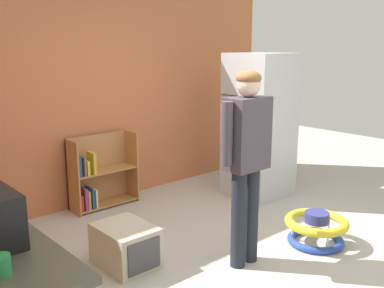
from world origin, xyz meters
The scene contains 8 objects.
ground_plane centered at (0.00, 0.00, 0.00)m, with size 12.00×12.00×0.00m, color #B8B2AC.
back_wall centered at (0.00, 2.33, 1.35)m, with size 5.20×0.06×2.70m, color #C26A42.
refrigerator centered at (1.51, 1.19, 0.89)m, with size 0.73×0.68×1.78m.
bookshelf centered at (-0.24, 2.15, 0.37)m, with size 0.80×0.28×0.85m.
standing_person centered at (-0.01, 0.06, 1.01)m, with size 0.57×0.22×1.68m.
baby_walker centered at (0.80, -0.14, 0.16)m, with size 0.60×0.60×0.32m.
pet_carrier centered at (-0.81, 0.72, 0.18)m, with size 0.42×0.55×0.36m.
green_cup centered at (-2.20, -0.45, 0.95)m, with size 0.08×0.08×0.10m, color #2A934D.
Camera 1 is at (-2.78, -2.35, 1.90)m, focal length 42.03 mm.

